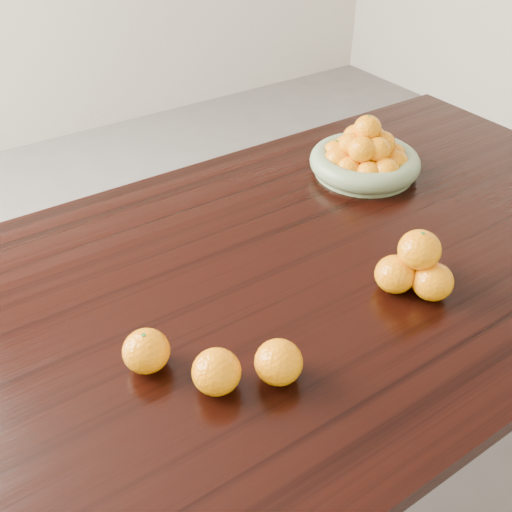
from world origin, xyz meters
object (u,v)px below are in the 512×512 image
loose_orange_0 (146,351)px  fruit_bowl (365,157)px  dining_table (267,308)px  orange_pyramid (416,266)px

loose_orange_0 → fruit_bowl: bearing=21.5°
loose_orange_0 → dining_table: bearing=16.1°
orange_pyramid → loose_orange_0: (-0.53, 0.10, -0.01)m
fruit_bowl → loose_orange_0: bearing=-158.5°
dining_table → fruit_bowl: 0.51m
fruit_bowl → dining_table: bearing=-154.9°
dining_table → orange_pyramid: orange_pyramid is taller
dining_table → fruit_bowl: size_ratio=7.02×
fruit_bowl → orange_pyramid: size_ratio=1.91×
fruit_bowl → orange_pyramid: 0.46m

